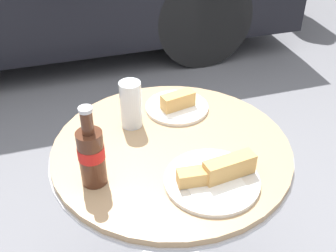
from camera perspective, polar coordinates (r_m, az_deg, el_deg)
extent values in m
cylinder|color=#B7B7BC|center=(1.50, 0.41, -13.09)|extent=(0.07, 0.07, 0.65)
cylinder|color=#B7B7BC|center=(1.28, 0.47, -3.63)|extent=(0.73, 0.73, 0.01)
cylinder|color=tan|center=(1.27, 0.47, -3.11)|extent=(0.72, 0.72, 0.02)
cylinder|color=#4C2819|center=(1.11, -10.27, -4.29)|extent=(0.07, 0.07, 0.16)
cylinder|color=red|center=(1.10, -10.38, -3.51)|extent=(0.07, 0.07, 0.04)
cylinder|color=#4C2819|center=(1.04, -10.92, 0.50)|extent=(0.03, 0.03, 0.06)
cylinder|color=silver|center=(1.02, -11.15, 2.21)|extent=(0.04, 0.04, 0.01)
cylinder|color=silver|center=(1.32, -5.01, 2.31)|extent=(0.06, 0.06, 0.12)
cylinder|color=silver|center=(1.31, -5.05, 2.93)|extent=(0.07, 0.07, 0.15)
cylinder|color=silver|center=(1.14, 5.96, -7.36)|extent=(0.26, 0.26, 0.01)
cube|color=white|center=(1.14, 5.98, -7.11)|extent=(0.15, 0.15, 0.00)
cube|color=tan|center=(1.11, 3.83, -6.80)|extent=(0.10, 0.05, 0.04)
cube|color=tan|center=(1.13, 8.31, -5.52)|extent=(0.15, 0.06, 0.06)
cylinder|color=silver|center=(1.42, 1.21, 2.54)|extent=(0.21, 0.21, 0.01)
cube|color=white|center=(1.42, 1.22, 2.78)|extent=(0.18, 0.18, 0.00)
cube|color=tan|center=(1.40, 1.35, 3.48)|extent=(0.12, 0.07, 0.05)
cylinder|color=black|center=(3.12, 4.48, 14.55)|extent=(0.71, 0.22, 0.71)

